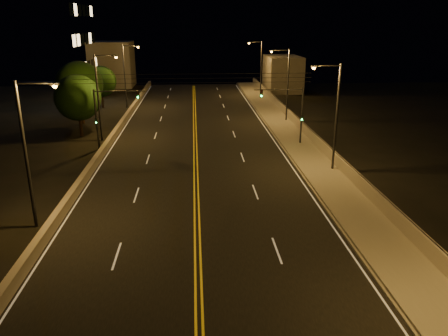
{
  "coord_description": "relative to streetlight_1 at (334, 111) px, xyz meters",
  "views": [
    {
      "loc": [
        -0.01,
        -11.27,
        12.37
      ],
      "look_at": [
        2.0,
        18.0,
        2.5
      ],
      "focal_mm": 35.0,
      "sensor_mm": 36.0,
      "label": 1
    }
  ],
  "objects": [
    {
      "name": "parapet_wall",
      "position": [
        0.93,
        -3.76,
        -4.5
      ],
      "size": [
        0.3,
        120.0,
        1.0
      ],
      "primitive_type": "cube",
      "color": "gray",
      "rests_on": "sidewalk"
    },
    {
      "name": "streetlight_2",
      "position": [
        0.0,
        19.69,
        0.0
      ],
      "size": [
        2.55,
        0.28,
        9.18
      ],
      "color": "#2D2D33",
      "rests_on": "ground"
    },
    {
      "name": "streetlight_3",
      "position": [
        0.0,
        42.17,
        0.0
      ],
      "size": [
        2.55,
        0.28,
        9.18
      ],
      "color": "#2D2D33",
      "rests_on": "ground"
    },
    {
      "name": "streetlight_1",
      "position": [
        0.0,
        0.0,
        0.0
      ],
      "size": [
        2.55,
        0.28,
        9.18
      ],
      "color": "#2D2D33",
      "rests_on": "ground"
    },
    {
      "name": "curb",
      "position": [
        -2.59,
        -3.76,
        -5.22
      ],
      "size": [
        0.14,
        120.0,
        0.15
      ],
      "primitive_type": "cube",
      "color": "gray",
      "rests_on": "ground"
    },
    {
      "name": "jersey_barrier",
      "position": [
        -20.52,
        -3.76,
        -4.9
      ],
      "size": [
        0.45,
        120.0,
        0.79
      ],
      "primitive_type": "cube",
      "color": "gray",
      "rests_on": "ground"
    },
    {
      "name": "sidewalk",
      "position": [
        -0.72,
        -3.76,
        -5.15
      ],
      "size": [
        3.6,
        120.0,
        0.3
      ],
      "primitive_type": "cube",
      "color": "gray",
      "rests_on": "ground"
    },
    {
      "name": "traffic_signal_left",
      "position": [
        -20.32,
        8.55,
        -1.46
      ],
      "size": [
        5.11,
        0.31,
        6.07
      ],
      "color": "#2D2D33",
      "rests_on": "ground"
    },
    {
      "name": "lane_markings",
      "position": [
        -11.52,
        -3.84,
        -5.28
      ],
      "size": [
        17.32,
        116.0,
        0.0
      ],
      "color": "silver",
      "rests_on": "road"
    },
    {
      "name": "overhead_wires",
      "position": [
        -11.52,
        5.74,
        2.1
      ],
      "size": [
        22.0,
        0.03,
        0.83
      ],
      "color": "black"
    },
    {
      "name": "distant_building_right",
      "position": [
        4.98,
        46.45,
        -2.13
      ],
      "size": [
        6.0,
        10.0,
        6.34
      ],
      "primitive_type": "cube",
      "color": "gray",
      "rests_on": "ground"
    },
    {
      "name": "tree_0",
      "position": [
        -24.39,
        14.22,
        -0.97
      ],
      "size": [
        5.08,
        5.08,
        6.88
      ],
      "color": "black",
      "rests_on": "ground"
    },
    {
      "name": "streetlight_5",
      "position": [
        -21.45,
        12.11,
        0.0
      ],
      "size": [
        2.55,
        0.28,
        9.18
      ],
      "color": "#2D2D33",
      "rests_on": "ground"
    },
    {
      "name": "distant_building_left",
      "position": [
        -27.52,
        54.38,
        -0.96
      ],
      "size": [
        8.0,
        8.0,
        8.68
      ],
      "primitive_type": "cube",
      "color": "gray",
      "rests_on": "ground"
    },
    {
      "name": "road",
      "position": [
        -11.52,
        -3.76,
        -5.29
      ],
      "size": [
        18.0,
        120.0,
        0.02
      ],
      "primitive_type": "cube",
      "color": "black",
      "rests_on": "ground"
    },
    {
      "name": "streetlight_6",
      "position": [
        -21.45,
        31.34,
        0.0
      ],
      "size": [
        2.55,
        0.28,
        9.18
      ],
      "color": "#2D2D33",
      "rests_on": "ground"
    },
    {
      "name": "traffic_signal_right",
      "position": [
        -1.53,
        8.55,
        -1.46
      ],
      "size": [
        5.11,
        0.31,
        6.07
      ],
      "color": "#2D2D33",
      "rests_on": "ground"
    },
    {
      "name": "parapet_rail",
      "position": [
        0.93,
        -3.76,
        -3.97
      ],
      "size": [
        0.06,
        120.0,
        0.06
      ],
      "primitive_type": "cylinder",
      "rotation": [
        1.57,
        0.0,
        0.0
      ],
      "color": "black",
      "rests_on": "parapet_wall"
    },
    {
      "name": "streetlight_4",
      "position": [
        -21.45,
        -9.16,
        0.0
      ],
      "size": [
        2.55,
        0.28,
        9.18
      ],
      "color": "#2D2D33",
      "rests_on": "ground"
    },
    {
      "name": "tree_2",
      "position": [
        -25.33,
        31.64,
        -1.4
      ],
      "size": [
        4.57,
        4.57,
        6.2
      ],
      "color": "black",
      "rests_on": "ground"
    },
    {
      "name": "tree_1",
      "position": [
        -25.72,
        20.72,
        -0.38
      ],
      "size": [
        5.76,
        5.76,
        7.81
      ],
      "color": "black",
      "rests_on": "ground"
    }
  ]
}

